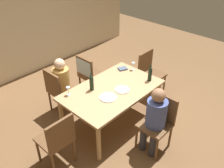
{
  "coord_description": "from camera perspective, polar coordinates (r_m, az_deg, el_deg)",
  "views": [
    {
      "loc": [
        -2.48,
        -2.31,
        3.04
      ],
      "look_at": [
        0.0,
        0.0,
        0.82
      ],
      "focal_mm": 39.1,
      "sensor_mm": 36.0,
      "label": 1
    }
  ],
  "objects": [
    {
      "name": "ground_plane",
      "position": [
        4.55,
        -0.0,
        -8.69
      ],
      "size": [
        10.0,
        10.0,
        0.0
      ],
      "primitive_type": "plane",
      "color": "brown"
    },
    {
      "name": "rear_room_partition",
      "position": [
        5.85,
        -20.53,
        14.42
      ],
      "size": [
        6.4,
        0.12,
        2.7
      ],
      "primitive_type": "cube",
      "color": "beige",
      "rests_on": "ground_plane"
    },
    {
      "name": "dining_table",
      "position": [
        4.15,
        -0.0,
        -2.06
      ],
      "size": [
        1.67,
        1.03,
        0.72
      ],
      "color": "tan",
      "rests_on": "ground_plane"
    },
    {
      "name": "chair_far_left",
      "position": [
        4.54,
        -12.37,
        -1.16
      ],
      "size": [
        0.44,
        0.44,
        0.92
      ],
      "rotation": [
        0.0,
        0.0,
        -1.57
      ],
      "color": "brown",
      "rests_on": "ground_plane"
    },
    {
      "name": "chair_near",
      "position": [
        3.85,
        10.81,
        -8.06
      ],
      "size": [
        0.44,
        0.44,
        0.92
      ],
      "rotation": [
        0.0,
        0.0,
        1.57
      ],
      "color": "brown",
      "rests_on": "ground_plane"
    },
    {
      "name": "chair_right_end",
      "position": [
        5.06,
        8.71,
        3.16
      ],
      "size": [
        0.44,
        0.44,
        0.92
      ],
      "rotation": [
        0.0,
        0.0,
        3.14
      ],
      "color": "brown",
      "rests_on": "ground_plane"
    },
    {
      "name": "chair_far_right",
      "position": [
        4.87,
        -5.71,
        2.9
      ],
      "size": [
        0.46,
        0.44,
        0.92
      ],
      "rotation": [
        0.0,
        0.0,
        -1.57
      ],
      "color": "brown",
      "rests_on": "ground_plane"
    },
    {
      "name": "chair_left_end",
      "position": [
        3.57,
        -12.66,
        -12.28
      ],
      "size": [
        0.44,
        0.44,
        0.92
      ],
      "color": "brown",
      "rests_on": "ground_plane"
    },
    {
      "name": "person_woman_host",
      "position": [
        4.53,
        -11.4,
        0.6
      ],
      "size": [
        0.34,
        0.3,
        1.11
      ],
      "rotation": [
        0.0,
        0.0,
        -1.57
      ],
      "color": "#33333D",
      "rests_on": "ground_plane"
    },
    {
      "name": "person_man_bearded",
      "position": [
        3.7,
        10.02,
        -7.53
      ],
      "size": [
        0.35,
        0.31,
        1.13
      ],
      "rotation": [
        0.0,
        0.0,
        1.57
      ],
      "color": "#33333D",
      "rests_on": "ground_plane"
    },
    {
      "name": "wine_bottle_tall_green",
      "position": [
        4.31,
        8.87,
        2.39
      ],
      "size": [
        0.07,
        0.07,
        0.31
      ],
      "color": "black",
      "rests_on": "dining_table"
    },
    {
      "name": "wine_bottle_dark_red",
      "position": [
        4.02,
        -4.81,
        0.36
      ],
      "size": [
        0.07,
        0.07,
        0.33
      ],
      "color": "black",
      "rests_on": "dining_table"
    },
    {
      "name": "wine_glass_near_left",
      "position": [
        4.63,
        4.98,
        4.55
      ],
      "size": [
        0.07,
        0.07,
        0.15
      ],
      "color": "silver",
      "rests_on": "dining_table"
    },
    {
      "name": "wine_glass_centre",
      "position": [
        3.97,
        -10.19,
        -1.22
      ],
      "size": [
        0.07,
        0.07,
        0.15
      ],
      "color": "silver",
      "rests_on": "dining_table"
    },
    {
      "name": "dinner_plate_host",
      "position": [
        3.9,
        -0.92,
        -3.14
      ],
      "size": [
        0.28,
        0.28,
        0.01
      ],
      "primitive_type": "cylinder",
      "color": "white",
      "rests_on": "dining_table"
    },
    {
      "name": "dinner_plate_guest_left",
      "position": [
        4.08,
        2.39,
        -1.32
      ],
      "size": [
        0.25,
        0.25,
        0.01
      ],
      "primitive_type": "cylinder",
      "color": "silver",
      "rests_on": "dining_table"
    },
    {
      "name": "folded_napkin",
      "position": [
        4.66,
        2.5,
        3.61
      ],
      "size": [
        0.19,
        0.17,
        0.03
      ],
      "primitive_type": "cube",
      "rotation": [
        0.0,
        0.0,
        -0.39
      ],
      "color": "#4C5B75",
      "rests_on": "dining_table"
    }
  ]
}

